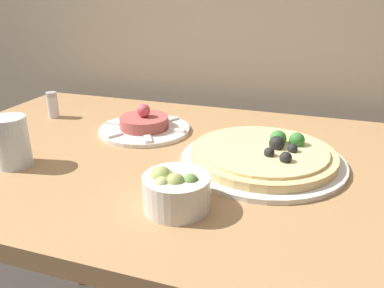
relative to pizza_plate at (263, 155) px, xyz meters
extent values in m
cube|color=#AD7F51|center=(-0.17, -0.02, -0.03)|extent=(1.23, 0.74, 0.03)
cylinder|color=#AD7F51|center=(-0.73, 0.29, -0.42)|extent=(0.06, 0.06, 0.73)
cylinder|color=silver|center=(0.00, 0.00, -0.01)|extent=(0.34, 0.34, 0.01)
cylinder|color=#E5C17F|center=(0.00, 0.00, 0.00)|extent=(0.30, 0.30, 0.02)
cylinder|color=beige|center=(0.00, 0.00, 0.01)|extent=(0.26, 0.26, 0.01)
sphere|color=black|center=(0.02, 0.01, 0.03)|extent=(0.03, 0.03, 0.03)
sphere|color=black|center=(0.06, 0.00, 0.02)|extent=(0.02, 0.02, 0.02)
sphere|color=#387F33|center=(0.02, 0.03, 0.03)|extent=(0.03, 0.03, 0.03)
sphere|color=#387F33|center=(0.06, 0.04, 0.03)|extent=(0.03, 0.03, 0.03)
sphere|color=black|center=(0.05, -0.05, 0.02)|extent=(0.02, 0.02, 0.02)
sphere|color=black|center=(0.01, -0.04, 0.02)|extent=(0.02, 0.02, 0.02)
cylinder|color=silver|center=(-0.31, 0.09, -0.01)|extent=(0.23, 0.23, 0.01)
cylinder|color=#B2514C|center=(-0.31, 0.09, 0.01)|extent=(0.12, 0.12, 0.03)
sphere|color=#DB4C5B|center=(-0.31, 0.09, 0.04)|extent=(0.03, 0.03, 0.03)
cube|color=white|center=(-0.22, 0.09, 0.00)|extent=(0.04, 0.02, 0.01)
cube|color=white|center=(-0.27, 0.17, 0.00)|extent=(0.03, 0.04, 0.01)
cube|color=white|center=(-0.36, 0.17, 0.00)|extent=(0.03, 0.04, 0.01)
cube|color=white|center=(-0.40, 0.09, 0.00)|extent=(0.04, 0.02, 0.01)
cube|color=white|center=(-0.36, 0.02, 0.00)|extent=(0.03, 0.04, 0.01)
cube|color=white|center=(-0.27, 0.02, 0.00)|extent=(0.03, 0.04, 0.01)
cylinder|color=silver|center=(-0.11, -0.22, 0.01)|extent=(0.11, 0.11, 0.06)
sphere|color=#668E42|center=(-0.08, -0.22, 0.04)|extent=(0.03, 0.03, 0.03)
sphere|color=#A3B25B|center=(-0.11, -0.23, 0.04)|extent=(0.03, 0.03, 0.03)
sphere|color=#B7BC70|center=(-0.12, -0.24, 0.04)|extent=(0.03, 0.03, 0.03)
sphere|color=#B7BC70|center=(-0.13, -0.22, 0.04)|extent=(0.03, 0.03, 0.03)
sphere|color=#A3B25B|center=(-0.13, -0.22, 0.04)|extent=(0.04, 0.04, 0.04)
cylinder|color=silver|center=(-0.48, -0.17, 0.04)|extent=(0.07, 0.07, 0.10)
cylinder|color=silver|center=(-0.60, 0.12, 0.01)|extent=(0.03, 0.03, 0.06)
cylinder|color=#B2B2B7|center=(-0.60, 0.12, 0.05)|extent=(0.03, 0.03, 0.01)
camera|label=1|loc=(0.08, -0.71, 0.32)|focal=35.00mm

